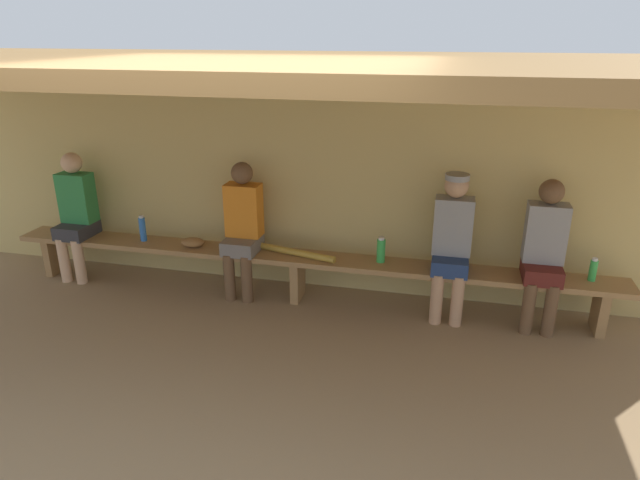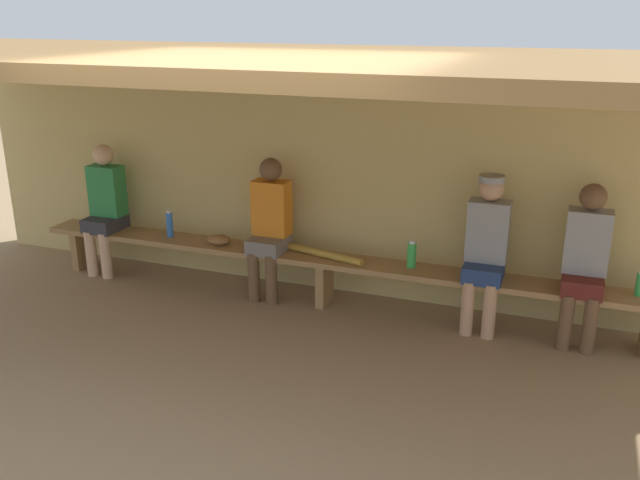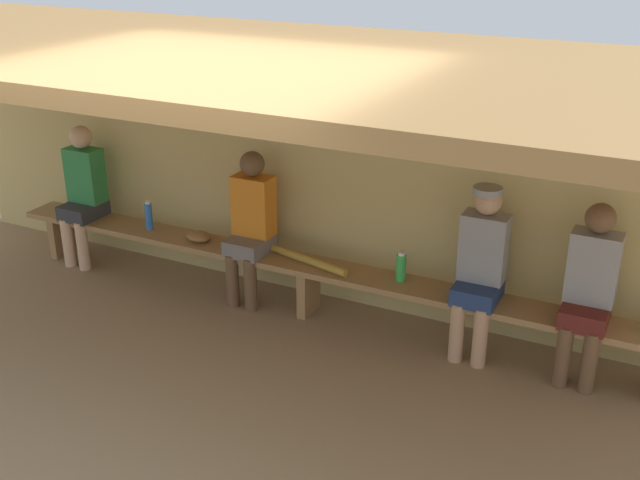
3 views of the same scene
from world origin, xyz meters
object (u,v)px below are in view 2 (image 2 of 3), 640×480
at_px(player_in_blue, 269,223).
at_px(player_with_sunglasses, 585,259).
at_px(player_middle, 105,204).
at_px(water_bottle_green, 170,224).
at_px(water_bottle_clear, 640,284).
at_px(bench, 325,265).
at_px(baseball_bat, 320,253).
at_px(water_bottle_blue, 412,255).
at_px(baseball_glove_dark_brown, 219,240).
at_px(player_shirtless_tan, 486,246).

height_order(player_in_blue, player_with_sunglasses, same).
relative_size(player_in_blue, player_middle, 1.00).
relative_size(player_middle, water_bottle_green, 4.92).
relative_size(player_with_sunglasses, water_bottle_clear, 6.36).
height_order(bench, player_middle, player_middle).
height_order(player_with_sunglasses, baseball_bat, player_with_sunglasses).
xyz_separation_m(player_with_sunglasses, water_bottle_blue, (-1.42, 0.03, -0.15)).
relative_size(player_with_sunglasses, baseball_glove_dark_brown, 5.56).
bearing_deg(player_middle, player_in_blue, 0.00).
distance_m(water_bottle_clear, baseball_bat, 2.69).
bearing_deg(player_shirtless_tan, player_in_blue, -179.99).
bearing_deg(baseball_glove_dark_brown, water_bottle_green, 175.59).
bearing_deg(baseball_bat, player_middle, -166.33).
height_order(player_in_blue, baseball_glove_dark_brown, player_in_blue).
bearing_deg(player_middle, baseball_bat, -0.07).
distance_m(player_with_sunglasses, player_shirtless_tan, 0.78).
bearing_deg(player_shirtless_tan, baseball_bat, -179.86).
bearing_deg(water_bottle_clear, player_shirtless_tan, -177.99).
xyz_separation_m(water_bottle_blue, water_bottle_green, (-2.46, -0.01, 0.01)).
height_order(player_shirtless_tan, baseball_glove_dark_brown, player_shirtless_tan).
bearing_deg(player_shirtless_tan, water_bottle_clear, 2.01).
relative_size(player_in_blue, player_shirtless_tan, 0.99).
relative_size(player_with_sunglasses, water_bottle_blue, 5.45).
xyz_separation_m(player_in_blue, player_shirtless_tan, (1.99, 0.00, 0.02)).
bearing_deg(player_in_blue, baseball_glove_dark_brown, -177.95).
relative_size(player_shirtless_tan, player_middle, 1.01).
bearing_deg(baseball_glove_dark_brown, player_in_blue, 1.28).
bearing_deg(water_bottle_blue, player_middle, -179.46).
relative_size(water_bottle_blue, baseball_glove_dark_brown, 1.02).
height_order(player_shirtless_tan, water_bottle_blue, player_shirtless_tan).
xyz_separation_m(player_middle, water_bottle_clear, (5.05, 0.04, -0.17)).
distance_m(player_middle, water_bottle_green, 0.76).
xyz_separation_m(player_in_blue, baseball_bat, (0.51, -0.00, -0.24)).
bearing_deg(water_bottle_green, baseball_glove_dark_brown, -3.63).
distance_m(player_in_blue, water_bottle_blue, 1.37).
xyz_separation_m(player_in_blue, water_bottle_green, (-1.10, 0.02, -0.14)).
bearing_deg(player_in_blue, player_middle, 180.00).
bearing_deg(water_bottle_blue, player_shirtless_tan, -2.70).
bearing_deg(water_bottle_green, player_in_blue, -0.87).
relative_size(player_with_sunglasses, player_shirtless_tan, 0.99).
relative_size(player_middle, baseball_glove_dark_brown, 5.56).
relative_size(bench, player_in_blue, 4.49).
bearing_deg(water_bottle_clear, player_with_sunglasses, -174.27).
bearing_deg(water_bottle_green, baseball_bat, -0.71).
xyz_separation_m(bench, player_with_sunglasses, (2.22, 0.00, 0.34)).
xyz_separation_m(player_with_sunglasses, water_bottle_clear, (0.43, 0.04, -0.17)).
relative_size(player_middle, water_bottle_blue, 5.45).
bearing_deg(bench, baseball_bat, -180.00).
bearing_deg(water_bottle_green, water_bottle_blue, 0.32).
xyz_separation_m(player_in_blue, water_bottle_blue, (1.36, 0.03, -0.15)).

